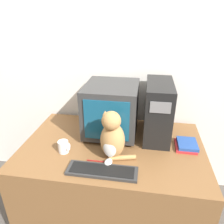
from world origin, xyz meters
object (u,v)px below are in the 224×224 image
object	(u,v)px
keyboard	(102,171)
book_stack	(186,145)
cat	(112,138)
pen	(98,161)
mug	(64,147)
crt_monitor	(111,109)
computer_tower	(158,110)

from	to	relation	value
keyboard	book_stack	distance (m)	0.70
cat	pen	bearing A→B (deg)	-135.22
cat	book_stack	bearing A→B (deg)	30.15
cat	mug	distance (m)	0.38
book_stack	pen	bearing A→B (deg)	-156.14
crt_monitor	keyboard	world-z (taller)	crt_monitor
computer_tower	cat	xyz separation A→B (m)	(-0.31, -0.36, -0.06)
keyboard	pen	world-z (taller)	keyboard
computer_tower	keyboard	size ratio (longest dim) A/B	0.99
mug	cat	bearing A→B (deg)	-1.20
book_stack	pen	size ratio (longest dim) A/B	1.21
cat	pen	xyz separation A→B (m)	(-0.09, -0.07, -0.16)
computer_tower	mug	bearing A→B (deg)	-152.39
crt_monitor	mug	xyz separation A→B (m)	(-0.30, -0.34, -0.18)
computer_tower	keyboard	distance (m)	0.67
book_stack	computer_tower	bearing A→B (deg)	147.28
crt_monitor	mug	size ratio (longest dim) A/B	5.04
computer_tower	book_stack	distance (m)	0.34
pen	keyboard	bearing A→B (deg)	-62.50
pen	cat	bearing A→B (deg)	36.09
pen	mug	xyz separation A→B (m)	(-0.27, 0.08, 0.04)
computer_tower	pen	distance (m)	0.63
crt_monitor	cat	world-z (taller)	crt_monitor
computer_tower	mug	size ratio (longest dim) A/B	5.10
keyboard	pen	distance (m)	0.11
computer_tower	keyboard	xyz separation A→B (m)	(-0.35, -0.53, -0.22)
pen	mug	distance (m)	0.29
cat	pen	distance (m)	0.20
book_stack	mug	distance (m)	0.93
keyboard	mug	bearing A→B (deg)	151.72
book_stack	mug	xyz separation A→B (m)	(-0.91, -0.21, 0.02)
book_stack	mug	world-z (taller)	mug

